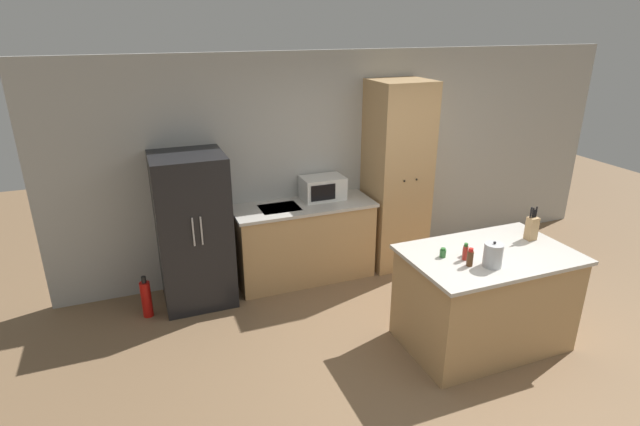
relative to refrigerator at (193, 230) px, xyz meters
The scene contains 14 objects.
ground_plane 2.97m from the refrigerator, 43.13° to the right, with size 14.00×14.00×0.00m, color #846647.
wall_back 2.17m from the refrigerator, 10.26° to the left, with size 7.20×0.06×2.60m.
refrigerator is the anchor object (origin of this frame).
back_counter 1.31m from the refrigerator, ahead, with size 1.63×0.63×0.93m.
pantry_cabinet 2.47m from the refrigerator, ahead, with size 0.67×0.64×2.28m.
kitchen_island 3.01m from the refrigerator, 36.64° to the right, with size 1.52×0.97×0.94m.
microwave 1.56m from the refrigerator, ahead, with size 0.49×0.34×0.27m.
knife_block 3.40m from the refrigerator, 29.65° to the right, with size 0.10×0.08×0.33m.
spice_bottle_tall_dark 2.78m from the refrigerator, 40.89° to the right, with size 0.05×0.05×0.16m.
spice_bottle_short_red 2.77m from the refrigerator, 39.27° to the right, with size 0.05×0.05×0.09m.
spice_bottle_amber_oil 2.59m from the refrigerator, 41.10° to the right, with size 0.06×0.06×0.08m.
spice_bottle_green_herb 2.83m from the refrigerator, 43.04° to the right, with size 0.05×0.05×0.16m.
kettle 3.01m from the refrigerator, 41.87° to the right, with size 0.16×0.16×0.23m.
fire_extinguisher 0.85m from the refrigerator, 164.20° to the right, with size 0.11×0.11×0.46m.
Camera 1 is at (-2.60, -3.06, 2.91)m, focal length 28.00 mm.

